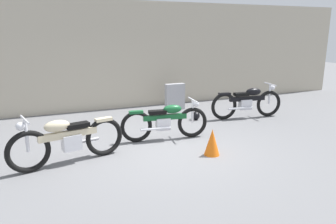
# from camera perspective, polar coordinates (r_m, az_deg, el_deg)

# --- Properties ---
(ground_plane) EXTENTS (40.00, 40.00, 0.00)m
(ground_plane) POSITION_cam_1_polar(r_m,az_deg,el_deg) (7.01, -0.16, -6.50)
(ground_plane) COLOR slate
(building_wall) EXTENTS (18.00, 0.30, 3.43)m
(building_wall) POSITION_cam_1_polar(r_m,az_deg,el_deg) (10.64, -9.01, 9.88)
(building_wall) COLOR #B2A893
(building_wall) RESTS_ON ground_plane
(stone_marker) EXTENTS (0.64, 0.21, 0.84)m
(stone_marker) POSITION_cam_1_polar(r_m,az_deg,el_deg) (10.40, 1.23, 2.75)
(stone_marker) COLOR #9E9EA3
(stone_marker) RESTS_ON ground_plane
(helmet) EXTENTS (0.24, 0.24, 0.24)m
(helmet) POSITION_cam_1_polar(r_m,az_deg,el_deg) (9.25, 4.94, -0.65)
(helmet) COLOR black
(helmet) RESTS_ON ground_plane
(traffic_cone) EXTENTS (0.32, 0.32, 0.55)m
(traffic_cone) POSITION_cam_1_polar(r_m,az_deg,el_deg) (6.63, 7.86, -5.33)
(traffic_cone) COLOR orange
(traffic_cone) RESTS_ON ground_plane
(motorcycle_green) EXTENTS (2.07, 0.58, 0.93)m
(motorcycle_green) POSITION_cam_1_polar(r_m,az_deg,el_deg) (7.45, -0.40, -1.60)
(motorcycle_green) COLOR black
(motorcycle_green) RESTS_ON ground_plane
(motorcycle_black) EXTENTS (2.21, 0.62, 0.99)m
(motorcycle_black) POSITION_cam_1_polar(r_m,az_deg,el_deg) (9.62, 13.97, 1.76)
(motorcycle_black) COLOR black
(motorcycle_black) RESTS_ON ground_plane
(motorcycle_cream) EXTENTS (2.21, 0.77, 1.01)m
(motorcycle_cream) POSITION_cam_1_polar(r_m,az_deg,el_deg) (6.38, -17.45, -4.68)
(motorcycle_cream) COLOR black
(motorcycle_cream) RESTS_ON ground_plane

